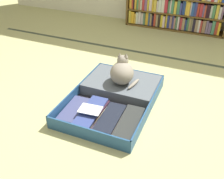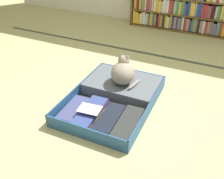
% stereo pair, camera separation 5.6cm
% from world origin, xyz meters
% --- Properties ---
extents(ground_plane, '(10.00, 10.00, 0.00)m').
position_xyz_m(ground_plane, '(0.00, 0.00, 0.00)').
color(ground_plane, tan).
extents(tatami_border, '(4.80, 0.05, 0.00)m').
position_xyz_m(tatami_border, '(0.00, 1.24, 0.00)').
color(tatami_border, '#3A4534').
rests_on(tatami_border, ground_plane).
extents(bookshelf, '(1.48, 0.25, 0.71)m').
position_xyz_m(bookshelf, '(-0.08, 2.26, 0.35)').
color(bookshelf, brown).
rests_on(bookshelf, ground_plane).
extents(open_suitcase, '(0.71, 0.99, 0.12)m').
position_xyz_m(open_suitcase, '(-0.14, 0.18, 0.05)').
color(open_suitcase, navy).
rests_on(open_suitcase, ground_plane).
extents(black_cat, '(0.30, 0.32, 0.27)m').
position_xyz_m(black_cat, '(-0.14, 0.32, 0.22)').
color(black_cat, gray).
rests_on(black_cat, open_suitcase).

